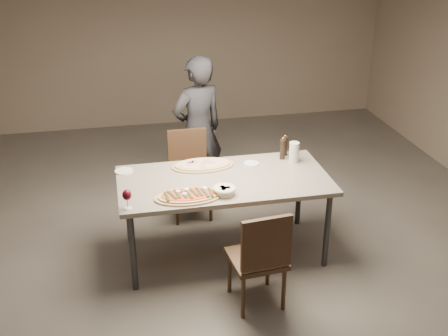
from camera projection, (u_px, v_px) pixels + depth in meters
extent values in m
plane|color=#5A534D|center=(224.00, 253.00, 5.10)|extent=(7.00, 7.00, 0.00)
plane|color=gray|center=(171.00, 25.00, 7.62)|extent=(6.00, 0.00, 6.00)
cube|color=gray|center=(224.00, 181.00, 4.79)|extent=(1.80, 0.90, 0.04)
cylinder|color=#333335|center=(133.00, 252.00, 4.47)|extent=(0.05, 0.05, 0.71)
cylinder|color=#333335|center=(327.00, 230.00, 4.77)|extent=(0.05, 0.05, 0.71)
cylinder|color=#333335|center=(128.00, 208.00, 5.12)|extent=(0.05, 0.05, 0.71)
cylinder|color=#333335|center=(299.00, 191.00, 5.43)|extent=(0.05, 0.05, 0.71)
ellipsoid|color=white|center=(184.00, 193.00, 4.45)|extent=(0.05, 0.05, 0.01)
ellipsoid|color=white|center=(205.00, 187.00, 4.54)|extent=(0.05, 0.05, 0.01)
ellipsoid|color=white|center=(178.00, 191.00, 4.49)|extent=(0.05, 0.05, 0.01)
ellipsoid|color=white|center=(187.00, 189.00, 4.52)|extent=(0.05, 0.05, 0.01)
cube|color=#223516|center=(167.00, 196.00, 4.41)|extent=(0.04, 0.16, 0.01)
cube|color=#223516|center=(172.00, 195.00, 4.43)|extent=(0.07, 0.15, 0.01)
cube|color=#223516|center=(177.00, 194.00, 4.45)|extent=(0.04, 0.16, 0.01)
cube|color=#223516|center=(183.00, 194.00, 4.45)|extent=(0.06, 0.16, 0.01)
cube|color=#223516|center=(189.00, 194.00, 4.44)|extent=(0.05, 0.16, 0.01)
cube|color=#223516|center=(194.00, 192.00, 4.47)|extent=(0.07, 0.16, 0.01)
cube|color=#223516|center=(199.00, 192.00, 4.48)|extent=(0.05, 0.16, 0.01)
cube|color=#223516|center=(205.00, 193.00, 4.47)|extent=(0.05, 0.16, 0.01)
cube|color=#223516|center=(211.00, 192.00, 4.48)|extent=(0.03, 0.16, 0.01)
cylinder|color=#D78884|center=(190.00, 162.00, 5.02)|extent=(0.07, 0.07, 0.00)
cylinder|color=#D78884|center=(212.00, 162.00, 5.00)|extent=(0.07, 0.07, 0.00)
cylinder|color=#D78884|center=(204.00, 163.00, 4.99)|extent=(0.07, 0.07, 0.00)
cylinder|color=#D78884|center=(203.00, 166.00, 4.93)|extent=(0.07, 0.07, 0.00)
cylinder|color=#D78884|center=(206.00, 160.00, 5.04)|extent=(0.07, 0.07, 0.00)
cylinder|color=#D78884|center=(190.00, 164.00, 4.98)|extent=(0.07, 0.07, 0.00)
cylinder|color=#D78884|center=(195.00, 162.00, 5.01)|extent=(0.07, 0.07, 0.00)
cylinder|color=beige|center=(224.00, 191.00, 4.51)|extent=(0.16, 0.16, 0.06)
torus|color=beige|center=(224.00, 189.00, 4.50)|extent=(0.19, 0.19, 0.03)
cube|color=#9B6A3E|center=(227.00, 189.00, 4.50)|extent=(0.05, 0.05, 0.04)
cube|color=#9B6A3E|center=(223.00, 189.00, 4.51)|extent=(0.06, 0.06, 0.04)
cube|color=#9B6A3E|center=(224.00, 191.00, 4.48)|extent=(0.06, 0.06, 0.04)
cylinder|color=white|center=(251.00, 164.00, 5.04)|extent=(0.14, 0.14, 0.02)
cylinder|color=#9F9A3A|center=(251.00, 163.00, 5.04)|extent=(0.09, 0.09, 0.00)
cylinder|color=black|center=(282.00, 150.00, 5.13)|extent=(0.05, 0.05, 0.17)
cylinder|color=black|center=(283.00, 141.00, 5.09)|extent=(0.05, 0.05, 0.02)
sphere|color=gold|center=(283.00, 139.00, 5.08)|extent=(0.02, 0.02, 0.02)
cylinder|color=black|center=(285.00, 147.00, 5.21)|extent=(0.05, 0.05, 0.16)
cylinder|color=black|center=(285.00, 138.00, 5.17)|extent=(0.05, 0.05, 0.02)
sphere|color=gold|center=(285.00, 136.00, 5.16)|extent=(0.02, 0.02, 0.02)
cylinder|color=silver|center=(294.00, 152.00, 5.06)|extent=(0.09, 0.09, 0.19)
cylinder|color=silver|center=(128.00, 208.00, 4.30)|extent=(0.06, 0.06, 0.01)
cylinder|color=silver|center=(128.00, 204.00, 4.29)|extent=(0.01, 0.01, 0.08)
ellipsoid|color=#490A16|center=(127.00, 195.00, 4.26)|extent=(0.07, 0.07, 0.09)
cylinder|color=white|center=(124.00, 171.00, 4.91)|extent=(0.16, 0.16, 0.01)
cube|color=#3D2819|center=(257.00, 259.00, 4.32)|extent=(0.44, 0.44, 0.04)
cylinder|color=#3D2819|center=(243.00, 297.00, 4.22)|extent=(0.03, 0.03, 0.38)
cylinder|color=#3D2819|center=(284.00, 289.00, 4.31)|extent=(0.03, 0.03, 0.38)
cylinder|color=#3D2819|center=(230.00, 273.00, 4.50)|extent=(0.03, 0.03, 0.38)
cylinder|color=#3D2819|center=(268.00, 265.00, 4.59)|extent=(0.03, 0.03, 0.38)
cube|color=#3D2819|center=(266.00, 244.00, 4.05)|extent=(0.39, 0.07, 0.42)
cube|color=#3D2819|center=(191.00, 179.00, 5.57)|extent=(0.41, 0.41, 0.04)
cylinder|color=#3D2819|center=(204.00, 189.00, 5.83)|extent=(0.03, 0.03, 0.38)
cylinder|color=#3D2819|center=(173.00, 192.00, 5.77)|extent=(0.03, 0.03, 0.38)
cylinder|color=#3D2819|center=(211.00, 204.00, 5.54)|extent=(0.03, 0.03, 0.38)
cylinder|color=#3D2819|center=(177.00, 208.00, 5.47)|extent=(0.03, 0.03, 0.38)
cube|color=#3D2819|center=(187.00, 149.00, 5.62)|extent=(0.39, 0.04, 0.43)
imported|color=black|center=(198.00, 131.00, 5.73)|extent=(0.67, 0.55, 1.56)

